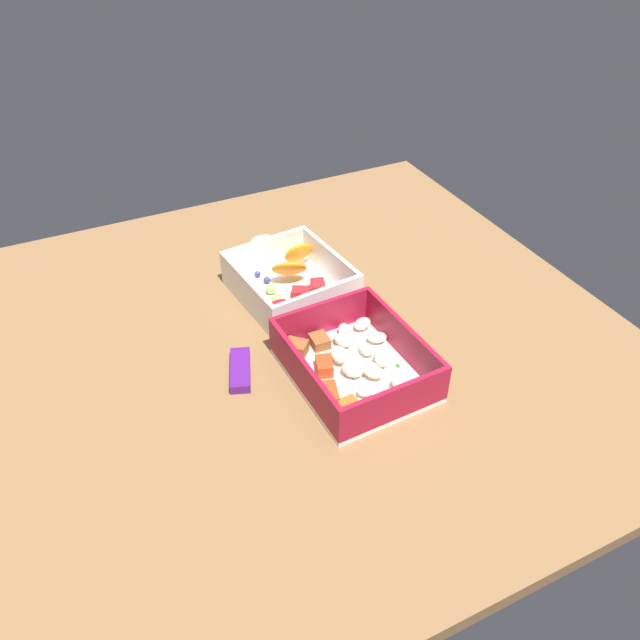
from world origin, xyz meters
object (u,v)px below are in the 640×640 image
Objects in this scene: pasta_container at (354,365)px; fruit_bowl at (291,283)px; candy_bar at (240,370)px; paper_cup_liner at (265,247)px.

fruit_bowl is at bearing -2.19° from pasta_container.
candy_bar is at bearing 135.24° from fruit_bowl.
candy_bar is at bearing 152.07° from paper_cup_liner.
pasta_container is at bearing -116.62° from candy_bar.
pasta_container is 2.60× the size of candy_bar.
pasta_container is 13.75cm from candy_bar.
fruit_bowl is 4.26× the size of paper_cup_liner.
pasta_container and fruit_bowl have the same top height.
candy_bar is at bearing 60.89° from pasta_container.
candy_bar is 1.76× the size of paper_cup_liner.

